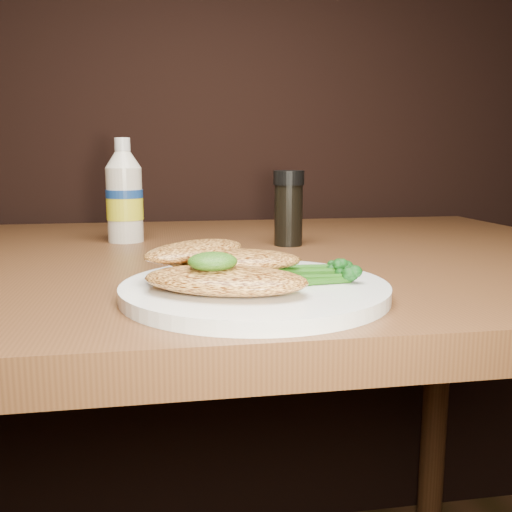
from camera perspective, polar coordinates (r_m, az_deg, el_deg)
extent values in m
cylinder|color=white|center=(0.54, -0.13, -3.42)|extent=(0.26, 0.26, 0.01)
ellipsoid|color=#E69E49|center=(0.50, -3.13, -2.41)|extent=(0.17, 0.13, 0.02)
ellipsoid|color=#E69E49|center=(0.55, -2.41, -0.42)|extent=(0.14, 0.09, 0.02)
ellipsoid|color=#E69E49|center=(0.57, -6.13, 0.52)|extent=(0.13, 0.13, 0.02)
ellipsoid|color=black|center=(0.49, -4.39, -0.55)|extent=(0.04, 0.04, 0.02)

